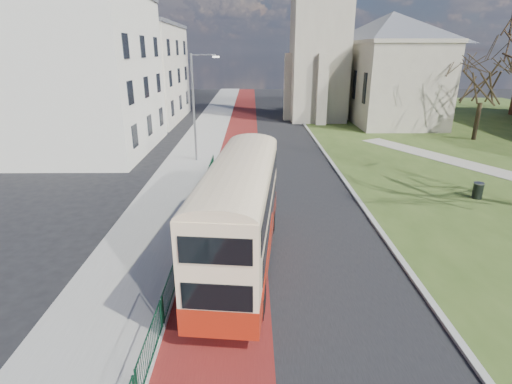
{
  "coord_description": "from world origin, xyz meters",
  "views": [
    {
      "loc": [
        -0.12,
        -12.62,
        8.33
      ],
      "look_at": [
        0.08,
        5.15,
        2.0
      ],
      "focal_mm": 28.0,
      "sensor_mm": 36.0,
      "label": 1
    }
  ],
  "objects_px": {
    "bus": "(241,209)",
    "litter_bin": "(478,190)",
    "winter_tree_far": "(486,72)",
    "streetlamp": "(196,103)"
  },
  "relations": [
    {
      "from": "litter_bin",
      "to": "streetlamp",
      "type": "bearing_deg",
      "value": 153.93
    },
    {
      "from": "bus",
      "to": "winter_tree_far",
      "type": "bearing_deg",
      "value": 52.97
    },
    {
      "from": "streetlamp",
      "to": "winter_tree_far",
      "type": "xyz_separation_m",
      "value": [
        26.05,
        7.82,
        1.8
      ]
    },
    {
      "from": "streetlamp",
      "to": "bus",
      "type": "bearing_deg",
      "value": -76.79
    },
    {
      "from": "streetlamp",
      "to": "bus",
      "type": "xyz_separation_m",
      "value": [
        3.78,
        -16.1,
        -2.16
      ]
    },
    {
      "from": "bus",
      "to": "winter_tree_far",
      "type": "relative_size",
      "value": 1.13
    },
    {
      "from": "bus",
      "to": "litter_bin",
      "type": "distance_m",
      "value": 15.81
    },
    {
      "from": "bus",
      "to": "litter_bin",
      "type": "height_order",
      "value": "bus"
    },
    {
      "from": "streetlamp",
      "to": "winter_tree_far",
      "type": "relative_size",
      "value": 0.87
    },
    {
      "from": "winter_tree_far",
      "to": "bus",
      "type": "bearing_deg",
      "value": -132.96
    }
  ]
}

